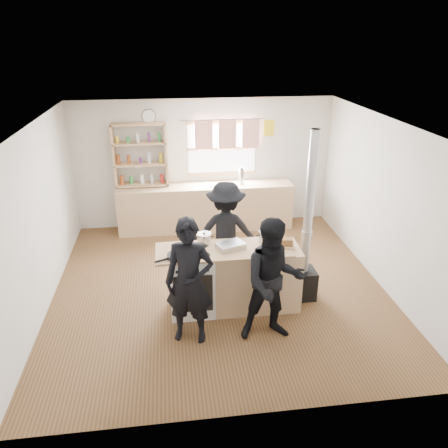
% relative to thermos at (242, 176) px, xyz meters
% --- Properties ---
extents(ground, '(5.00, 5.00, 0.01)m').
position_rel_thermos_xyz_m(ground, '(-0.71, -2.22, -1.06)').
color(ground, brown).
rests_on(ground, ground).
extents(back_counter, '(3.40, 0.55, 0.90)m').
position_rel_thermos_xyz_m(back_counter, '(-0.71, 0.00, -0.61)').
color(back_counter, tan).
rests_on(back_counter, ground).
extents(shelving_unit, '(1.00, 0.28, 1.20)m').
position_rel_thermos_xyz_m(shelving_unit, '(-1.91, 0.12, 0.46)').
color(shelving_unit, tan).
rests_on(shelving_unit, back_counter).
extents(thermos, '(0.10, 0.10, 0.31)m').
position_rel_thermos_xyz_m(thermos, '(0.00, 0.00, 0.00)').
color(thermos, silver).
rests_on(thermos, back_counter).
extents(cooking_island, '(1.97, 0.64, 0.93)m').
position_rel_thermos_xyz_m(cooking_island, '(-0.56, -2.77, -0.59)').
color(cooking_island, white).
rests_on(cooking_island, ground).
extents(skillet_greens, '(0.36, 0.36, 0.05)m').
position_rel_thermos_xyz_m(skillet_greens, '(-1.34, -2.93, -0.10)').
color(skillet_greens, black).
rests_on(skillet_greens, cooking_island).
extents(roast_tray, '(0.43, 0.36, 0.08)m').
position_rel_thermos_xyz_m(roast_tray, '(-0.61, -2.76, -0.08)').
color(roast_tray, silver).
rests_on(roast_tray, cooking_island).
extents(stockpot_stove, '(0.20, 0.20, 0.17)m').
position_rel_thermos_xyz_m(stockpot_stove, '(-0.95, -2.55, -0.05)').
color(stockpot_stove, silver).
rests_on(stockpot_stove, cooking_island).
extents(stockpot_counter, '(0.26, 0.26, 0.19)m').
position_rel_thermos_xyz_m(stockpot_counter, '(-0.08, -2.65, -0.04)').
color(stockpot_counter, '#B3B3B5').
rests_on(stockpot_counter, cooking_island).
extents(bread_board, '(0.31, 0.24, 0.12)m').
position_rel_thermos_xyz_m(bread_board, '(0.12, -2.80, -0.07)').
color(bread_board, tan).
rests_on(bread_board, cooking_island).
extents(flue_heater, '(0.35, 0.35, 2.50)m').
position_rel_thermos_xyz_m(flue_heater, '(0.48, -2.66, -0.39)').
color(flue_heater, black).
rests_on(flue_heater, ground).
extents(person_near_left, '(0.68, 0.53, 1.66)m').
position_rel_thermos_xyz_m(person_near_left, '(-1.21, -3.39, -0.23)').
color(person_near_left, black).
rests_on(person_near_left, ground).
extents(person_near_right, '(0.81, 0.63, 1.64)m').
position_rel_thermos_xyz_m(person_near_right, '(-0.18, -3.49, -0.24)').
color(person_near_right, black).
rests_on(person_near_right, ground).
extents(person_far, '(1.11, 0.74, 1.60)m').
position_rel_thermos_xyz_m(person_far, '(-0.57, -1.93, -0.26)').
color(person_far, black).
rests_on(person_far, ground).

